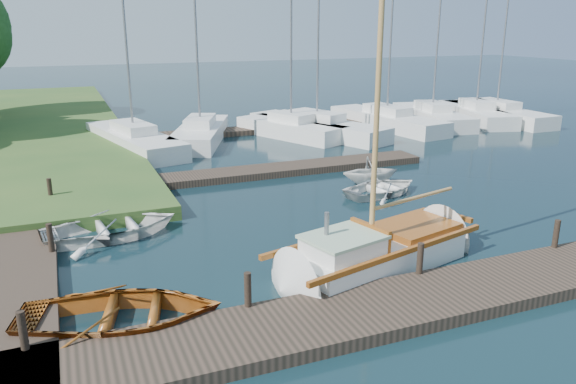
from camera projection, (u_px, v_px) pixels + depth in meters
name	position (u px, v px, depth m)	size (l,w,h in m)	color
ground	(288.00, 228.00, 18.00)	(160.00, 160.00, 0.00)	black
near_dock	(389.00, 307.00, 12.64)	(18.00, 2.20, 0.30)	#2A231B
left_dock	(16.00, 237.00, 16.83)	(2.20, 18.00, 0.30)	#2A231B
far_dock	(274.00, 170.00, 24.45)	(14.00, 1.60, 0.30)	#2A231B
pontoon	(338.00, 124.00, 35.77)	(30.00, 1.60, 0.30)	#2A231B
mooring_post_0	(23.00, 330.00, 10.65)	(0.16, 0.16, 0.80)	black
mooring_post_1	(248.00, 290.00, 12.28)	(0.16, 0.16, 0.80)	black
mooring_post_2	(420.00, 258.00, 13.92)	(0.16, 0.16, 0.80)	black
mooring_post_3	(556.00, 234.00, 15.55)	(0.16, 0.16, 0.80)	black
mooring_post_4	(50.00, 238.00, 15.26)	(0.16, 0.16, 0.80)	black
mooring_post_5	(50.00, 189.00, 19.69)	(0.16, 0.16, 0.80)	black
sailboat	(380.00, 254.00, 15.10)	(7.41, 3.70, 9.83)	silver
dinghy	(120.00, 309.00, 11.97)	(3.06, 4.29, 0.89)	brown
tender_a	(111.00, 224.00, 17.11)	(2.88, 4.03, 0.84)	silver
tender_c	(383.00, 186.00, 21.46)	(2.30, 3.23, 0.67)	silver
tender_d	(371.00, 169.00, 22.82)	(2.01, 2.33, 1.23)	silver
marina_boat_0	(134.00, 138.00, 29.09)	(4.22, 9.22, 11.41)	silver
marina_boat_1	(201.00, 132.00, 30.92)	(5.03, 8.04, 9.31)	silver
marina_boat_2	(291.00, 127.00, 32.24)	(4.79, 7.30, 11.68)	silver
marina_boat_3	(317.00, 126.00, 32.79)	(5.58, 9.58, 11.67)	silver
marina_boat_4	(387.00, 119.00, 35.05)	(3.55, 9.27, 11.77)	silver
marina_boat_5	(432.00, 115.00, 36.49)	(3.54, 8.22, 11.53)	silver
marina_boat_6	(476.00, 113.00, 37.53)	(4.32, 8.33, 10.12)	silver
marina_boat_7	(496.00, 112.00, 37.61)	(2.29, 8.76, 12.51)	silver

